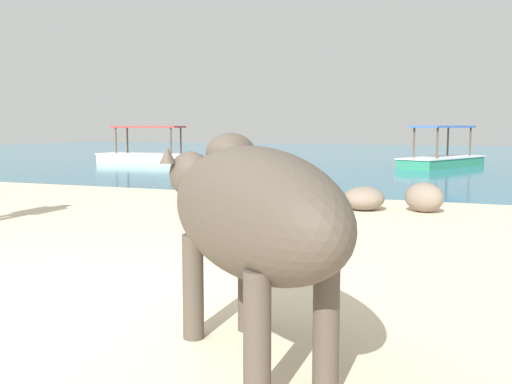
% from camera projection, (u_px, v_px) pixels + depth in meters
% --- Properties ---
extents(sand_beach, '(18.00, 14.00, 0.04)m').
position_uv_depth(sand_beach, '(6.00, 318.00, 3.71)').
color(sand_beach, beige).
rests_on(sand_beach, ground).
extents(water_surface, '(60.00, 36.00, 0.03)m').
position_uv_depth(water_surface, '(415.00, 158.00, 23.99)').
color(water_surface, teal).
rests_on(water_surface, ground).
extents(cow, '(1.78, 1.75, 1.17)m').
position_uv_depth(cow, '(247.00, 212.00, 2.93)').
color(cow, '#4C4238').
rests_on(cow, sand_beach).
extents(shore_rock_large, '(0.74, 0.69, 0.42)m').
position_uv_depth(shore_rock_large, '(424.00, 197.00, 8.23)').
color(shore_rock_large, gray).
rests_on(shore_rock_large, sand_beach).
extents(shore_rock_medium, '(0.63, 0.63, 0.35)m').
position_uv_depth(shore_rock_medium, '(364.00, 198.00, 8.42)').
color(shore_rock_medium, gray).
rests_on(shore_rock_medium, sand_beach).
extents(shore_rock_small, '(0.69, 0.70, 0.33)m').
position_uv_depth(shore_rock_small, '(236.00, 199.00, 8.48)').
color(shore_rock_small, '#756651').
rests_on(shore_rock_small, sand_beach).
extents(boat_white, '(3.74, 1.38, 1.29)m').
position_uv_depth(boat_white, '(149.00, 155.00, 20.50)').
color(boat_white, white).
rests_on(boat_white, water_surface).
extents(boat_green, '(2.52, 3.83, 1.29)m').
position_uv_depth(boat_green, '(442.00, 158.00, 18.13)').
color(boat_green, '#338E66').
rests_on(boat_green, water_surface).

